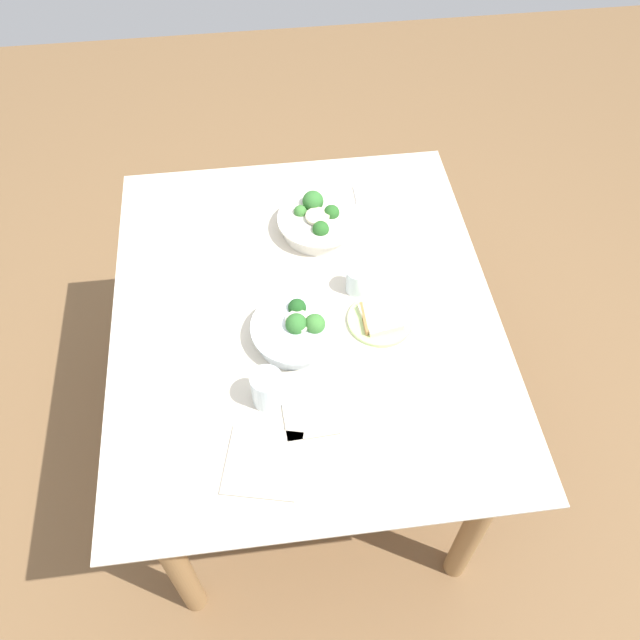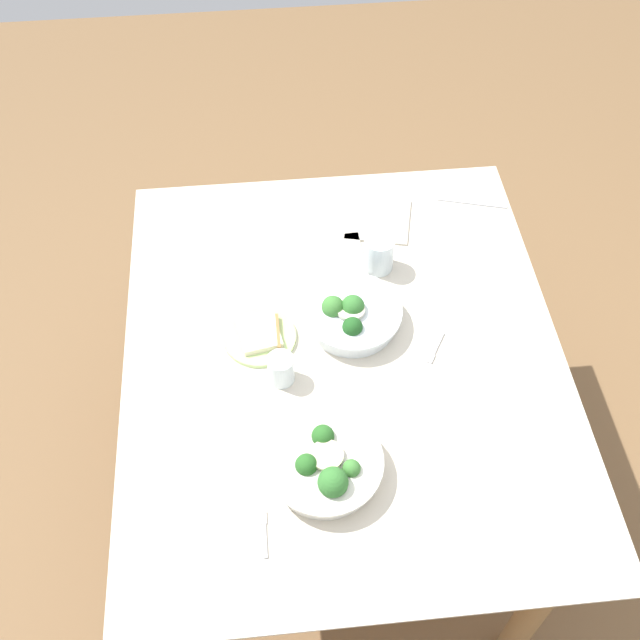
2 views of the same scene
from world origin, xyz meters
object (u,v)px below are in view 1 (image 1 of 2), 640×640
at_px(bread_side_plate, 380,319).
at_px(table_knife_left, 143,493).
at_px(broccoli_bowl_far, 319,221).
at_px(fork_by_far_bowl, 224,315).
at_px(broccoli_bowl_near, 298,330).
at_px(napkin_folded_lower, 308,403).
at_px(napkin_folded_upper, 263,463).
at_px(water_glass_side, 267,389).
at_px(fork_by_near_bowl, 357,198).
at_px(water_glass_center, 357,280).

distance_m(bread_side_plate, table_knife_left, 0.77).
height_order(broccoli_bowl_far, table_knife_left, broccoli_bowl_far).
bearing_deg(fork_by_far_bowl, broccoli_bowl_far, -14.12).
distance_m(broccoli_bowl_near, bread_side_plate, 0.24).
distance_m(broccoli_bowl_near, table_knife_left, 0.58).
bearing_deg(fork_by_far_bowl, table_knife_left, -171.32).
relative_size(table_knife_left, napkin_folded_lower, 1.00).
bearing_deg(napkin_folded_lower, napkin_folded_upper, -39.92).
bearing_deg(table_knife_left, water_glass_side, 50.93).
distance_m(broccoli_bowl_far, napkin_folded_lower, 0.64).
distance_m(bread_side_plate, fork_by_far_bowl, 0.44).
height_order(broccoli_bowl_far, napkin_folded_upper, broccoli_bowl_far).
relative_size(water_glass_side, napkin_folded_lower, 0.51).
height_order(fork_by_near_bowl, napkin_folded_upper, napkin_folded_upper).
xyz_separation_m(broccoli_bowl_near, water_glass_side, (0.19, -0.10, 0.02)).
bearing_deg(water_glass_center, table_knife_left, -46.80).
relative_size(water_glass_center, water_glass_side, 0.78).
relative_size(water_glass_center, napkin_folded_upper, 0.45).
bearing_deg(fork_by_far_bowl, bread_side_plate, -69.42).
bearing_deg(broccoli_bowl_near, water_glass_center, 128.74).
bearing_deg(broccoli_bowl_far, water_glass_side, -18.87).
xyz_separation_m(water_glass_side, fork_by_far_bowl, (-0.29, -0.10, -0.05)).
distance_m(bread_side_plate, napkin_folded_lower, 0.33).
height_order(water_glass_side, napkin_folded_lower, water_glass_side).
distance_m(water_glass_center, napkin_folded_upper, 0.61).
xyz_separation_m(bread_side_plate, fork_by_far_bowl, (-0.08, -0.43, -0.01)).
distance_m(broccoli_bowl_far, fork_by_near_bowl, 0.19).
xyz_separation_m(water_glass_center, napkin_folded_lower, (0.37, -0.19, -0.04)).
height_order(water_glass_center, fork_by_near_bowl, water_glass_center).
bearing_deg(table_knife_left, broccoli_bowl_far, 73.56).
bearing_deg(broccoli_bowl_far, bread_side_plate, 17.83).
xyz_separation_m(bread_side_plate, water_glass_center, (-0.13, -0.05, 0.03)).
bearing_deg(fork_by_near_bowl, water_glass_side, -25.33).
bearing_deg(napkin_folded_lower, water_glass_center, 153.04).
bearing_deg(water_glass_center, broccoli_bowl_far, -163.11).
xyz_separation_m(broccoli_bowl_near, bread_side_plate, (-0.02, 0.23, -0.02)).
bearing_deg(fork_by_near_bowl, napkin_folded_lower, -18.03).
relative_size(broccoli_bowl_near, napkin_folded_upper, 1.39).
xyz_separation_m(bread_side_plate, table_knife_left, (0.43, -0.64, -0.01)).
bearing_deg(water_glass_side, broccoli_bowl_far, 161.13).
height_order(broccoli_bowl_far, fork_by_far_bowl, broccoli_bowl_far).
bearing_deg(table_knife_left, napkin_folded_lower, 41.05).
bearing_deg(table_knife_left, napkin_folded_upper, 24.27).
xyz_separation_m(broccoli_bowl_far, water_glass_side, (0.60, -0.21, 0.02)).
height_order(fork_by_far_bowl, napkin_folded_upper, napkin_folded_upper).
xyz_separation_m(broccoli_bowl_far, bread_side_plate, (0.39, 0.13, -0.02)).
relative_size(broccoli_bowl_near, napkin_folded_lower, 1.24).
relative_size(water_glass_center, fork_by_far_bowl, 0.85).
relative_size(broccoli_bowl_far, bread_side_plate, 1.41).
bearing_deg(broccoli_bowl_near, broccoli_bowl_far, 165.25).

